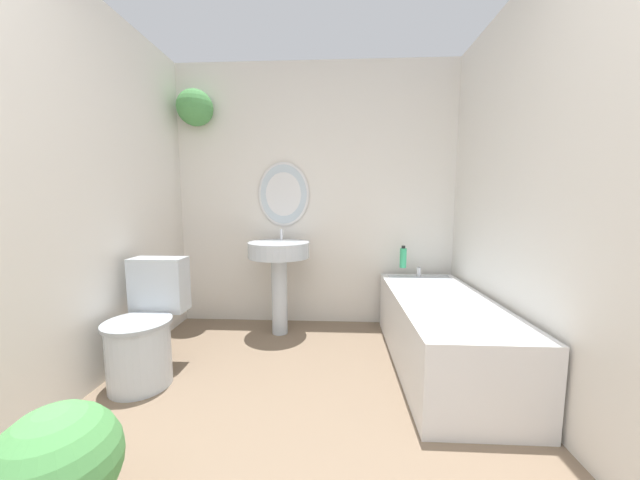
% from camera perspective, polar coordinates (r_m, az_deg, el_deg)
% --- Properties ---
extents(wall_back, '(2.67, 0.31, 2.40)m').
position_cam_1_polar(wall_back, '(3.03, -2.54, 8.92)').
color(wall_back, silver).
rests_on(wall_back, ground_plane).
extents(wall_left, '(0.06, 2.83, 2.40)m').
position_cam_1_polar(wall_left, '(2.23, -39.88, 6.76)').
color(wall_left, silver).
rests_on(wall_left, ground_plane).
extents(wall_right, '(0.06, 2.83, 2.40)m').
position_cam_1_polar(wall_right, '(1.98, 37.20, 7.17)').
color(wall_right, silver).
rests_on(wall_right, ground_plane).
extents(toilet, '(0.39, 0.55, 0.76)m').
position_cam_1_polar(toilet, '(2.41, -28.60, -14.17)').
color(toilet, silver).
rests_on(toilet, ground_plane).
extents(pedestal_sink, '(0.52, 0.52, 0.91)m').
position_cam_1_polar(pedestal_sink, '(2.78, -7.30, -3.85)').
color(pedestal_sink, silver).
rests_on(pedestal_sink, ground_plane).
extents(bathtub, '(0.64, 1.51, 0.57)m').
position_cam_1_polar(bathtub, '(2.47, 20.72, -14.70)').
color(bathtub, silver).
rests_on(bathtub, ground_plane).
extents(shampoo_bottle, '(0.06, 0.06, 0.20)m').
position_cam_1_polar(shampoo_bottle, '(2.94, 14.56, -3.03)').
color(shampoo_bottle, '#38B275').
rests_on(shampoo_bottle, bathtub).
extents(potted_plant, '(0.37, 0.37, 0.51)m').
position_cam_1_polar(potted_plant, '(1.47, -39.34, -29.90)').
color(potted_plant, '#9E6042').
rests_on(potted_plant, ground_plane).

